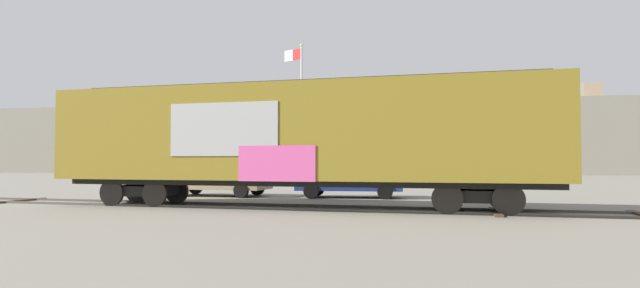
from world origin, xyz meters
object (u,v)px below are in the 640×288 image
object	(u,v)px
freight_car	(297,136)
parked_car_blue	(348,179)
flagpole	(299,99)
parked_car_tan	(217,177)

from	to	relation	value
freight_car	parked_car_blue	xyz separation A→B (m)	(1.05, 5.32, -1.62)
freight_car	parked_car_blue	distance (m)	5.66
freight_car	flagpole	world-z (taller)	flagpole
freight_car	parked_car_blue	size ratio (longest dim) A/B	3.66
freight_car	flagpole	distance (m)	13.85
freight_car	parked_car_tan	bearing A→B (deg)	132.97
parked_car_tan	parked_car_blue	xyz separation A→B (m)	(5.97, 0.04, -0.06)
parked_car_blue	flagpole	bearing A→B (deg)	116.49
parked_car_tan	freight_car	bearing A→B (deg)	-47.03
parked_car_tan	parked_car_blue	bearing A→B (deg)	0.41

